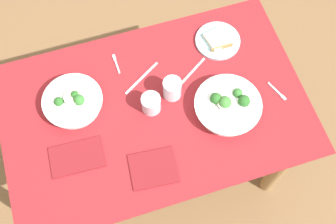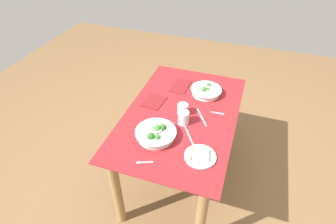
{
  "view_description": "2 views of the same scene",
  "coord_description": "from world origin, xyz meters",
  "px_view_note": "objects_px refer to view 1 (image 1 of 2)",
  "views": [
    {
      "loc": [
        -0.17,
        -0.73,
        2.36
      ],
      "look_at": [
        0.05,
        -0.04,
        0.77
      ],
      "focal_mm": 45.39,
      "sensor_mm": 36.0,
      "label": 1
    },
    {
      "loc": [
        1.51,
        0.41,
        2.04
      ],
      "look_at": [
        0.04,
        -0.09,
        0.77
      ],
      "focal_mm": 28.97,
      "sensor_mm": 36.0,
      "label": 2
    }
  ],
  "objects_px": {
    "water_glass_side": "(172,89)",
    "fork_by_near_bowl": "(278,92)",
    "table_knife_right": "(142,78)",
    "napkin_folded_upper": "(153,168)",
    "fork_by_far_bowl": "(116,63)",
    "table_knife_left": "(190,74)",
    "bread_side_plate": "(218,40)",
    "napkin_folded_lower": "(77,157)",
    "broccoli_bowl_near": "(228,106)",
    "water_glass_center": "(151,103)",
    "broccoli_bowl_far": "(73,102)"
  },
  "relations": [
    {
      "from": "broccoli_bowl_near",
      "to": "napkin_folded_upper",
      "type": "xyz_separation_m",
      "value": [
        -0.37,
        -0.16,
        -0.03
      ]
    },
    {
      "from": "bread_side_plate",
      "to": "table_knife_right",
      "type": "height_order",
      "value": "bread_side_plate"
    },
    {
      "from": "broccoli_bowl_far",
      "to": "fork_by_near_bowl",
      "type": "bearing_deg",
      "value": -13.55
    },
    {
      "from": "broccoli_bowl_near",
      "to": "fork_by_far_bowl",
      "type": "bearing_deg",
      "value": 137.61
    },
    {
      "from": "bread_side_plate",
      "to": "water_glass_side",
      "type": "xyz_separation_m",
      "value": [
        -0.28,
        -0.19,
        0.04
      ]
    },
    {
      "from": "bread_side_plate",
      "to": "fork_by_near_bowl",
      "type": "height_order",
      "value": "bread_side_plate"
    },
    {
      "from": "bread_side_plate",
      "to": "fork_by_near_bowl",
      "type": "distance_m",
      "value": 0.35
    },
    {
      "from": "fork_by_far_bowl",
      "to": "napkin_folded_lower",
      "type": "relative_size",
      "value": 0.47
    },
    {
      "from": "fork_by_far_bowl",
      "to": "fork_by_near_bowl",
      "type": "height_order",
      "value": "same"
    },
    {
      "from": "broccoli_bowl_far",
      "to": "broccoli_bowl_near",
      "type": "height_order",
      "value": "broccoli_bowl_near"
    },
    {
      "from": "water_glass_center",
      "to": "fork_by_near_bowl",
      "type": "relative_size",
      "value": 0.81
    },
    {
      "from": "water_glass_center",
      "to": "fork_by_far_bowl",
      "type": "height_order",
      "value": "water_glass_center"
    },
    {
      "from": "fork_by_far_bowl",
      "to": "napkin_folded_lower",
      "type": "bearing_deg",
      "value": 143.7
    },
    {
      "from": "table_knife_right",
      "to": "water_glass_center",
      "type": "bearing_deg",
      "value": -121.59
    },
    {
      "from": "water_glass_center",
      "to": "napkin_folded_upper",
      "type": "xyz_separation_m",
      "value": [
        -0.07,
        -0.26,
        -0.04
      ]
    },
    {
      "from": "fork_by_far_bowl",
      "to": "fork_by_near_bowl",
      "type": "relative_size",
      "value": 0.98
    },
    {
      "from": "table_knife_right",
      "to": "napkin_folded_upper",
      "type": "xyz_separation_m",
      "value": [
        -0.07,
        -0.4,
        0.0
      ]
    },
    {
      "from": "bread_side_plate",
      "to": "water_glass_side",
      "type": "height_order",
      "value": "water_glass_side"
    },
    {
      "from": "table_knife_right",
      "to": "napkin_folded_lower",
      "type": "xyz_separation_m",
      "value": [
        -0.35,
        -0.27,
        0.0
      ]
    },
    {
      "from": "broccoli_bowl_near",
      "to": "bread_side_plate",
      "type": "relative_size",
      "value": 1.38
    },
    {
      "from": "water_glass_side",
      "to": "fork_by_far_bowl",
      "type": "height_order",
      "value": "water_glass_side"
    },
    {
      "from": "water_glass_side",
      "to": "fork_by_far_bowl",
      "type": "bearing_deg",
      "value": 130.95
    },
    {
      "from": "water_glass_center",
      "to": "napkin_folded_upper",
      "type": "height_order",
      "value": "water_glass_center"
    },
    {
      "from": "bread_side_plate",
      "to": "table_knife_left",
      "type": "bearing_deg",
      "value": -144.87
    },
    {
      "from": "water_glass_center",
      "to": "napkin_folded_lower",
      "type": "bearing_deg",
      "value": -161.0
    },
    {
      "from": "water_glass_side",
      "to": "napkin_folded_upper",
      "type": "xyz_separation_m",
      "value": [
        -0.17,
        -0.29,
        -0.05
      ]
    },
    {
      "from": "water_glass_center",
      "to": "napkin_folded_lower",
      "type": "xyz_separation_m",
      "value": [
        -0.35,
        -0.12,
        -0.04
      ]
    },
    {
      "from": "fork_by_far_bowl",
      "to": "table_knife_left",
      "type": "height_order",
      "value": "same"
    },
    {
      "from": "broccoli_bowl_near",
      "to": "bread_side_plate",
      "type": "height_order",
      "value": "broccoli_bowl_near"
    },
    {
      "from": "broccoli_bowl_near",
      "to": "water_glass_center",
      "type": "height_order",
      "value": "broccoli_bowl_near"
    },
    {
      "from": "water_glass_side",
      "to": "fork_by_near_bowl",
      "type": "xyz_separation_m",
      "value": [
        0.43,
        -0.13,
        -0.05
      ]
    },
    {
      "from": "broccoli_bowl_near",
      "to": "fork_by_far_bowl",
      "type": "relative_size",
      "value": 2.8
    },
    {
      "from": "table_knife_right",
      "to": "napkin_folded_lower",
      "type": "relative_size",
      "value": 0.95
    },
    {
      "from": "water_glass_center",
      "to": "fork_by_far_bowl",
      "type": "relative_size",
      "value": 0.83
    },
    {
      "from": "water_glass_center",
      "to": "table_knife_right",
      "type": "relative_size",
      "value": 0.41
    },
    {
      "from": "bread_side_plate",
      "to": "napkin_folded_lower",
      "type": "xyz_separation_m",
      "value": [
        -0.73,
        -0.34,
        -0.01
      ]
    },
    {
      "from": "broccoli_bowl_far",
      "to": "water_glass_center",
      "type": "height_order",
      "value": "water_glass_center"
    },
    {
      "from": "water_glass_center",
      "to": "fork_by_far_bowl",
      "type": "bearing_deg",
      "value": 108.93
    },
    {
      "from": "broccoli_bowl_near",
      "to": "napkin_folded_lower",
      "type": "xyz_separation_m",
      "value": [
        -0.65,
        -0.02,
        -0.03
      ]
    },
    {
      "from": "broccoli_bowl_far",
      "to": "table_knife_left",
      "type": "xyz_separation_m",
      "value": [
        0.51,
        -0.01,
        -0.03
      ]
    },
    {
      "from": "fork_by_far_bowl",
      "to": "broccoli_bowl_near",
      "type": "bearing_deg",
      "value": -133.97
    },
    {
      "from": "water_glass_center",
      "to": "fork_by_near_bowl",
      "type": "xyz_separation_m",
      "value": [
        0.53,
        -0.09,
        -0.04
      ]
    },
    {
      "from": "fork_by_far_bowl",
      "to": "fork_by_near_bowl",
      "type": "bearing_deg",
      "value": -120.71
    },
    {
      "from": "fork_by_near_bowl",
      "to": "bread_side_plate",
      "type": "bearing_deg",
      "value": -175.76
    },
    {
      "from": "broccoli_bowl_near",
      "to": "bread_side_plate",
      "type": "bearing_deg",
      "value": 76.34
    },
    {
      "from": "bread_side_plate",
      "to": "napkin_folded_upper",
      "type": "relative_size",
      "value": 1.1
    },
    {
      "from": "water_glass_side",
      "to": "table_knife_left",
      "type": "relative_size",
      "value": 0.49
    },
    {
      "from": "water_glass_side",
      "to": "fork_by_far_bowl",
      "type": "xyz_separation_m",
      "value": [
        -0.19,
        0.22,
        -0.05
      ]
    },
    {
      "from": "broccoli_bowl_near",
      "to": "water_glass_side",
      "type": "bearing_deg",
      "value": 145.63
    },
    {
      "from": "fork_by_far_bowl",
      "to": "bread_side_plate",
      "type": "bearing_deg",
      "value": -95.12
    }
  ]
}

